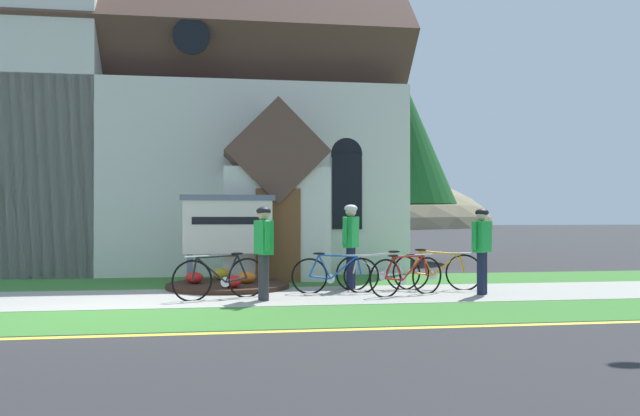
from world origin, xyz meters
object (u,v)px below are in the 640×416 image
Objects in this scene: church_sign at (228,227)px; bicycle_orange at (335,274)px; cyclist_in_orange_jersey at (264,246)px; cyclist_in_yellow_jersey at (482,245)px; bicycle_blue at (220,278)px; cyclist_in_white_jersey at (351,239)px; bicycle_silver at (379,272)px; bicycle_black at (406,276)px; roadside_conifer at (392,129)px; bicycle_red at (437,271)px.

bicycle_orange is at bearing -39.37° from church_sign.
bicycle_orange is (2.04, -1.67, -0.89)m from church_sign.
cyclist_in_orange_jersey reaches higher than cyclist_in_yellow_jersey.
cyclist_in_white_jersey reaches higher than bicycle_blue.
cyclist_in_orange_jersey reaches higher than bicycle_silver.
cyclist_in_white_jersey is at bearing 151.11° from cyclist_in_yellow_jersey.
bicycle_black is at bearing -22.59° from bicycle_orange.
bicycle_orange reaches higher than bicycle_black.
cyclist_in_white_jersey is (-0.53, 0.21, 0.65)m from bicycle_silver.
church_sign is at bearing -129.81° from roadside_conifer.
cyclist_in_orange_jersey is at bearing -117.86° from roadside_conifer.
bicycle_blue is 2.25m from bicycle_orange.
cyclist_in_yellow_jersey is (4.75, -2.32, -0.31)m from church_sign.
bicycle_black is 0.94× the size of bicycle_orange.
bicycle_orange is (-2.12, -0.21, -0.02)m from bicycle_red.
bicycle_silver is (-0.30, 0.93, -0.01)m from bicycle_black.
church_sign is 1.18× the size of bicycle_orange.
cyclist_in_yellow_jersey is at bearing -28.89° from cyclist_in_white_jersey.
cyclist_in_yellow_jersey is at bearing -4.82° from bicycle_black.
cyclist_in_orange_jersey is (0.75, -0.36, 0.58)m from bicycle_blue.
bicycle_silver is at bearing 28.33° from cyclist_in_orange_jersey.
bicycle_black is at bearing -103.32° from roadside_conifer.
bicycle_black is (3.30, -2.20, -0.88)m from church_sign.
bicycle_red is 2.13m from bicycle_orange.
roadside_conifer reaches higher than bicycle_red.
bicycle_orange is 2.85m from cyclist_in_yellow_jersey.
bicycle_blue is 0.94× the size of bicycle_red.
bicycle_silver is (0.96, 0.40, 0.00)m from bicycle_orange.
cyclist_in_yellow_jersey reaches higher than bicycle_black.
bicycle_blue is at bearing -179.92° from bicycle_black.
bicycle_blue is at bearing -122.54° from roadside_conifer.
cyclist_in_orange_jersey is 4.16m from cyclist_in_yellow_jersey.
cyclist_in_orange_jersey reaches higher than bicycle_black.
roadside_conifer reaches higher than bicycle_silver.
cyclist_in_white_jersey is 1.05× the size of cyclist_in_yellow_jersey.
bicycle_black is at bearing -33.63° from church_sign.
bicycle_red is 1.12m from bicycle_black.
cyclist_in_white_jersey is (0.43, 0.61, 0.65)m from bicycle_orange.
bicycle_black is (-0.85, -0.74, -0.01)m from bicycle_red.
cyclist_in_orange_jersey is at bearing -148.09° from bicycle_orange.
cyclist_in_yellow_jersey is 9.36m from roadside_conifer.
bicycle_black is at bearing 175.18° from cyclist_in_yellow_jersey.
bicycle_silver is 0.26× the size of roadside_conifer.
cyclist_in_orange_jersey is 2.40m from cyclist_in_white_jersey.
bicycle_black is 0.24× the size of roadside_conifer.
cyclist_in_orange_jersey reaches higher than bicycle_orange.
bicycle_blue is 1.01× the size of cyclist_in_orange_jersey.
bicycle_blue reaches higher than bicycle_silver.
bicycle_red is 1.84m from cyclist_in_white_jersey.
bicycle_red reaches higher than bicycle_silver.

